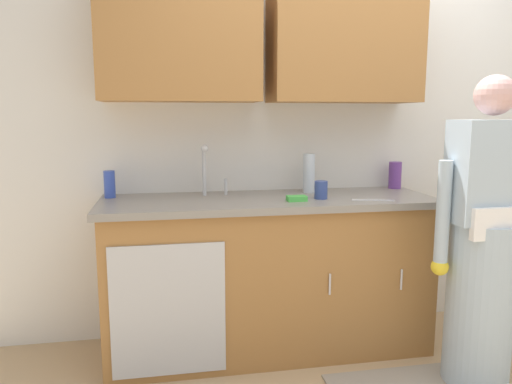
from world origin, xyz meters
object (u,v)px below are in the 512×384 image
Objects in this scene: bottle_dish_liquid at (110,184)px; sponge at (297,198)px; bottle_soap at (395,175)px; bottle_cleaner_spray at (309,173)px; cup_by_sink at (321,190)px; knife_on_counter at (373,200)px; person_at_sink at (483,258)px; sink at (213,202)px.

sponge is at bearing -16.55° from bottle_dish_liquid.
bottle_cleaner_spray is at bearing -173.91° from bottle_soap.
bottle_soap is 1.70× the size of cup_by_sink.
knife_on_counter is at bearing -22.56° from cup_by_sink.
bottle_dish_liquid is at bearing 158.36° from person_at_sink.
sink is 0.63m from cup_by_sink.
bottle_soap is at bearing 1.28° from bottle_dish_liquid.
person_at_sink reaches higher than bottle_dish_liquid.
person_at_sink is 1.10m from bottle_cleaner_spray.
sponge reaches higher than knife_on_counter.
person_at_sink is at bearing -24.96° from knife_on_counter.
bottle_dish_liquid is (-0.60, 0.16, 0.09)m from sink.
cup_by_sink is (0.62, -0.10, 0.07)m from sink.
bottle_cleaner_spray is 1.53× the size of bottle_dish_liquid.
bottle_soap reaches higher than knife_on_counter.
bottle_cleaner_spray is at bearing -1.17° from bottle_dish_liquid.
cup_by_sink is (0.00, -0.24, -0.07)m from bottle_cleaner_spray.
bottle_dish_liquid is 1.54m from knife_on_counter.
bottle_cleaner_spray is (0.62, 0.14, 0.14)m from sink.
bottle_dish_liquid is 1.10m from sponge.
sponge is (0.46, -0.15, 0.03)m from sink.
bottle_dish_liquid is 0.67× the size of knife_on_counter.
sponge is at bearing -162.78° from cup_by_sink.
knife_on_counter is (0.27, -0.11, -0.05)m from cup_by_sink.
sponge is (-0.16, -0.29, -0.11)m from bottle_cleaner_spray.
bottle_soap reaches higher than sponge.
cup_by_sink is at bearing -12.28° from bottle_dish_liquid.
person_at_sink is 14.73× the size of sponge.
cup_by_sink is at bearing 17.22° from sponge.
bottle_cleaner_spray reaches higher than bottle_dish_liquid.
bottle_soap is at bearing 97.54° from person_at_sink.
sink reaches higher than bottle_dish_liquid.
person_at_sink is 6.59× the size of bottle_cleaner_spray.
cup_by_sink is (-0.72, 0.50, 0.30)m from person_at_sink.
bottle_cleaner_spray reaches higher than sponge.
sponge is at bearing 152.69° from person_at_sink.
bottle_cleaner_spray is at bearing 12.78° from sink.
bottle_cleaner_spray is 1.21m from bottle_dish_liquid.
person_at_sink reaches higher than sponge.
bottle_soap is 0.69m from cup_by_sink.
person_at_sink is 6.75× the size of knife_on_counter.
knife_on_counter is at bearing -14.25° from bottle_dish_liquid.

